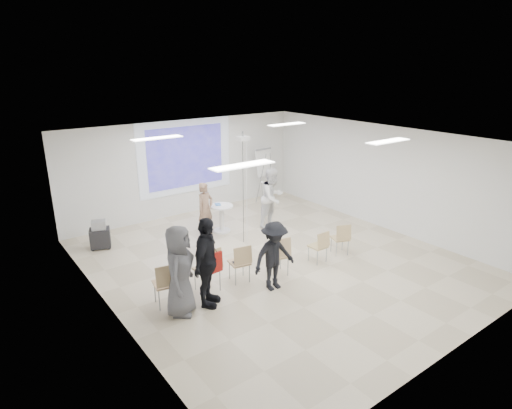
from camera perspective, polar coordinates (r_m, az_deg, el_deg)
floor at (r=10.69m, az=2.59°, el=-7.72°), size 8.00×9.00×0.10m
ceiling at (r=9.73m, az=2.85°, el=8.90°), size 8.00×9.00×0.10m
wall_back at (r=13.79m, az=-9.38°, el=4.93°), size 8.00×0.10×3.00m
wall_left at (r=8.31m, az=-19.56°, el=-5.02°), size 0.10×9.00×3.00m
wall_right at (r=12.96m, az=16.74°, el=3.52°), size 0.10×9.00×3.00m
projection_halo at (r=13.66m, az=-9.33°, el=6.30°), size 3.20×0.01×2.30m
projection_image at (r=13.65m, az=-9.30°, el=6.29°), size 2.60×0.01×1.90m
pedestal_table at (r=12.29m, az=-4.61°, el=-1.63°), size 0.87×0.87×0.82m
player_left at (r=11.98m, az=-6.79°, el=-0.17°), size 0.72×0.58×1.73m
player_right at (r=12.52m, az=2.23°, el=1.35°), size 1.10×0.96×1.98m
controller_left at (r=12.19m, az=-6.70°, el=1.51°), size 0.08×0.14×0.04m
controller_right at (r=12.50m, az=0.89°, el=2.99°), size 0.06×0.11×0.04m
chair_far_left at (r=8.73m, az=-11.93°, el=-9.99°), size 0.52×0.55×0.94m
chair_left_mid at (r=9.10m, az=-6.24°, el=-8.20°), size 0.51×0.54×1.01m
chair_left_inner at (r=9.46m, az=-2.05°, el=-7.46°), size 0.49×0.51×0.89m
chair_center at (r=9.73m, az=3.12°, el=-6.47°), size 0.53×0.56×0.95m
chair_right_inner at (r=10.48m, az=8.54°, el=-5.28°), size 0.38×0.41×0.82m
chair_right_far at (r=10.99m, az=11.33°, el=-4.22°), size 0.52×0.54×0.84m
red_jacket at (r=8.93m, az=-5.87°, el=-7.81°), size 0.47×0.14×0.44m
laptop at (r=9.56m, az=-2.31°, el=-7.50°), size 0.36×0.29×0.03m
audience_left at (r=8.43m, az=-6.65°, el=-6.90°), size 1.42×1.37×2.13m
audience_mid at (r=9.07m, az=2.44°, el=-6.29°), size 1.15×0.67×1.74m
audience_outer at (r=8.27m, az=-10.21°, el=-8.02°), size 1.14×1.17×2.03m
flipchart_easel at (r=14.83m, az=1.07°, el=5.61°), size 0.81×0.61×1.87m
av_cart at (r=11.95m, az=-20.09°, el=-3.90°), size 0.61×0.55×0.75m
ceiling_projector at (r=11.03m, az=-1.75°, el=8.13°), size 0.30×0.25×3.00m
fluor_panel_nw at (r=10.40m, az=-13.04°, el=8.62°), size 1.20×0.30×0.02m
fluor_panel_ne at (r=12.53m, az=4.13°, el=10.63°), size 1.20×0.30×0.02m
fluor_panel_sw at (r=7.39m, az=-1.80°, el=5.25°), size 1.20×0.30×0.02m
fluor_panel_se at (r=10.17m, az=17.19°, el=8.07°), size 1.20×0.30×0.02m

